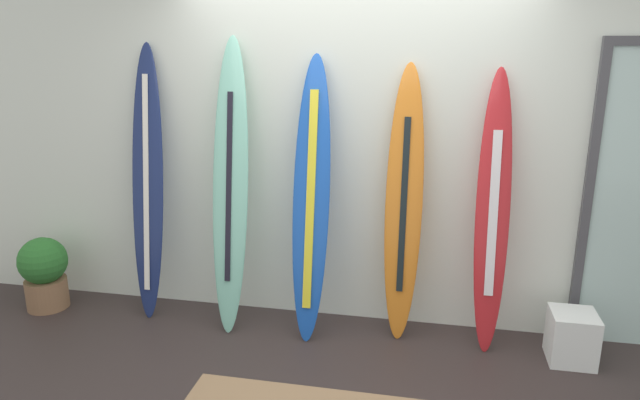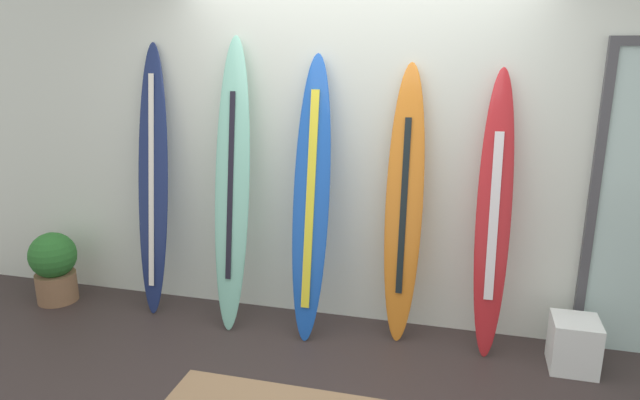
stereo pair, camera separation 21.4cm
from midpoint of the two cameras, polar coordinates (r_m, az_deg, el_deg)
The scene contains 8 objects.
wall_back at distance 4.19m, azimuth 2.13°, elevation 6.34°, with size 7.20×0.20×2.80m, color silver.
surfboard_navy at distance 4.50m, azimuth -18.29°, elevation 1.33°, with size 0.26×0.38×2.08m.
surfboard_seafoam at distance 4.14m, azimuth -10.50°, elevation 1.07°, with size 0.28×0.46×2.13m.
surfboard_cobalt at distance 3.98m, azimuth -2.45°, elevation -0.24°, with size 0.27×0.45×2.01m.
surfboard_sunset at distance 3.97m, azimuth 6.92°, elevation -0.74°, with size 0.27×0.31×1.95m.
surfboard_crimson at distance 3.94m, azimuth 15.54°, elevation -1.33°, with size 0.24×0.37×1.93m.
display_block_left at distance 4.19m, azimuth 22.70°, elevation -12.64°, with size 0.29×0.29×0.35m.
potted_plant at distance 5.10m, azimuth -27.17°, elevation -6.43°, with size 0.37×0.37×0.59m.
Camera 1 is at (0.56, -2.81, 2.07)m, focal length 31.72 mm.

